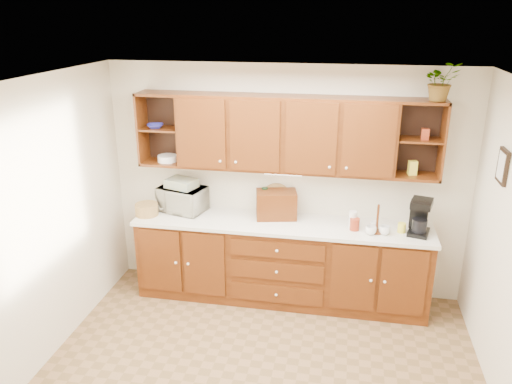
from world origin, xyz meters
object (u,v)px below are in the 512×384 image
at_px(microwave, 182,199).
at_px(coffee_maker, 420,217).
at_px(potted_plant, 441,81).
at_px(bread_box, 276,204).

distance_m(microwave, coffee_maker, 2.60).
distance_m(coffee_maker, potted_plant, 1.36).
bearing_deg(microwave, potted_plant, 14.49).
bearing_deg(potted_plant, coffee_maker, -116.51).
height_order(microwave, potted_plant, potted_plant).
height_order(bread_box, coffee_maker, coffee_maker).
relative_size(microwave, bread_box, 1.17).
distance_m(microwave, bread_box, 1.09).
height_order(bread_box, potted_plant, potted_plant).
bearing_deg(microwave, bread_box, 15.00).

